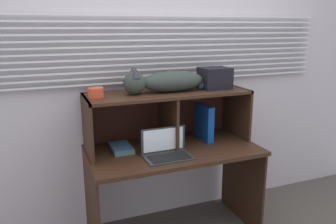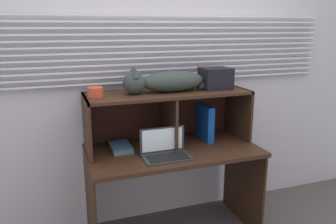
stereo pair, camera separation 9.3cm
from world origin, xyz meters
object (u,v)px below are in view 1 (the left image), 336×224
at_px(laptop, 167,151).
at_px(storage_box, 215,78).
at_px(cat, 166,82).
at_px(binder_upright, 204,122).
at_px(small_basket, 96,93).
at_px(book_stack, 121,148).

height_order(laptop, storage_box, storage_box).
distance_m(cat, binder_upright, 0.48).
relative_size(cat, laptop, 2.60).
distance_m(cat, small_basket, 0.53).
height_order(laptop, small_basket, small_basket).
relative_size(binder_upright, book_stack, 1.16).
distance_m(laptop, storage_box, 0.72).
xyz_separation_m(book_stack, small_basket, (-0.16, 0.00, 0.43)).
distance_m(small_basket, storage_box, 0.94).
bearing_deg(book_stack, storage_box, 0.30).
bearing_deg(binder_upright, book_stack, -179.67).
bearing_deg(cat, laptop, -111.02).
bearing_deg(binder_upright, cat, -180.00).
relative_size(laptop, book_stack, 1.36).
distance_m(laptop, small_basket, 0.64).
relative_size(book_stack, small_basket, 2.28).
distance_m(binder_upright, small_basket, 0.91).
bearing_deg(laptop, small_basket, 151.37).
bearing_deg(laptop, binder_upright, 29.64).
height_order(book_stack, small_basket, small_basket).
xyz_separation_m(cat, storage_box, (0.41, 0.00, 0.00)).
bearing_deg(binder_upright, storage_box, 0.00).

